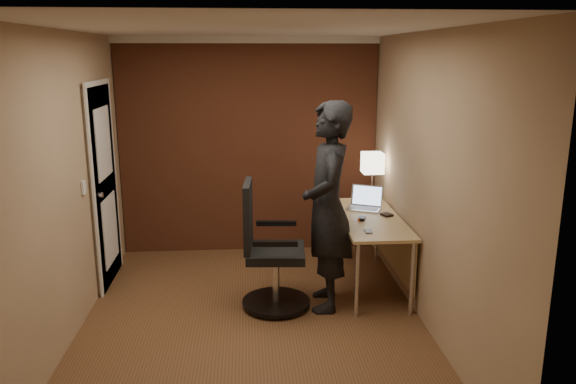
% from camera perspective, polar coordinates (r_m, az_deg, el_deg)
% --- Properties ---
extents(room, '(4.00, 4.00, 4.00)m').
position_cam_1_polar(room, '(6.15, -6.52, 4.99)').
color(room, brown).
rests_on(room, ground).
extents(desk, '(0.60, 1.50, 0.73)m').
position_cam_1_polar(desk, '(5.71, 8.94, -3.69)').
color(desk, '#CFB677').
rests_on(desk, ground).
extents(desk_lamp, '(0.22, 0.22, 0.54)m').
position_cam_1_polar(desk_lamp, '(6.17, 8.58, 2.88)').
color(desk_lamp, silver).
rests_on(desk_lamp, desk).
extents(laptop, '(0.41, 0.37, 0.23)m').
position_cam_1_polar(laptop, '(5.93, 7.87, -1.04)').
color(laptop, silver).
rests_on(laptop, desk).
extents(mouse, '(0.09, 0.11, 0.03)m').
position_cam_1_polar(mouse, '(5.52, 7.50, -2.70)').
color(mouse, black).
rests_on(mouse, desk).
extents(phone, '(0.07, 0.12, 0.01)m').
position_cam_1_polar(phone, '(5.18, 8.16, -3.97)').
color(phone, black).
rests_on(phone, desk).
extents(wallet, '(0.13, 0.14, 0.02)m').
position_cam_1_polar(wallet, '(5.71, 10.00, -2.29)').
color(wallet, black).
rests_on(wallet, desk).
extents(office_chair, '(0.64, 0.67, 1.17)m').
position_cam_1_polar(office_chair, '(5.18, -2.07, -6.36)').
color(office_chair, black).
rests_on(office_chair, ground).
extents(person, '(0.51, 0.73, 1.92)m').
position_cam_1_polar(person, '(5.09, 4.03, -1.55)').
color(person, black).
rests_on(person, ground).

